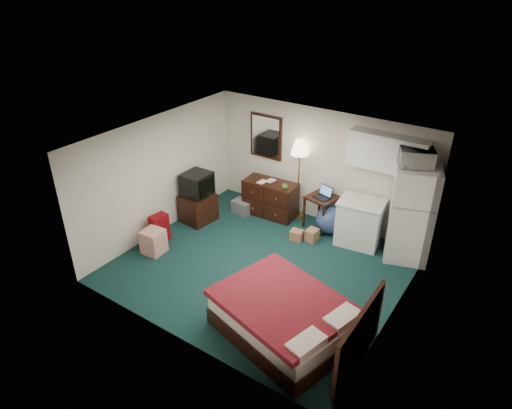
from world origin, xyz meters
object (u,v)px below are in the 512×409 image
Objects in this scene: floor_lamp at (299,180)px; fridge at (412,213)px; kitchen_counter at (359,223)px; bed at (285,317)px; dresser at (270,198)px; desk at (321,212)px; tv_stand at (198,208)px; suitcase at (160,228)px.

floor_lamp is 2.52m from fridge.
fridge is at bearing -2.54° from kitchen_counter.
fridge reaches higher than bed.
floor_lamp reaches higher than dresser.
floor_lamp is at bearing 22.01° from dresser.
desk is at bearing 122.12° from bed.
desk is 0.94m from kitchen_counter.
desk is 1.96m from fridge.
tv_stand is 1.13× the size of suitcase.
suitcase is (-3.48, 0.83, -0.02)m from bed.
dresser is 0.60× the size of bed.
dresser reaches higher than tv_stand.
kitchen_counter is at bearing 40.79° from suitcase.
dresser is at bearing -160.83° from desk.
floor_lamp reaches higher than kitchen_counter.
bed is at bearing -57.37° from dresser.
fridge is (3.07, 0.10, 0.55)m from dresser.
floor_lamp reaches higher than suitcase.
desk is 0.80× the size of kitchen_counter.
dresser is at bearing 172.44° from kitchen_counter.
suitcase is at bearing -124.41° from desk.
kitchen_counter is at bearing 106.14° from bed.
suitcase is at bearing -89.52° from tv_stand.
dresser is 3.74m from bed.
tv_stand is at bearing -139.86° from dresser.
tv_stand is at bearing 92.33° from suitcase.
desk is 0.39× the size of fridge.
kitchen_counter is 1.37× the size of tv_stand.
dresser reaches higher than bed.
bed is 3.32× the size of suitcase.
bed reaches higher than suitcase.
suitcase is at bearing -126.62° from floor_lamp.
bed is (0.08, -3.04, -0.15)m from kitchen_counter.
suitcase is at bearing -178.77° from bed.
kitchen_counter is 1.07m from fridge.
tv_stand is (-2.37, -1.26, -0.06)m from desk.
tv_stand is (-1.17, -1.12, -0.10)m from dresser.
floor_lamp is 2.29m from tv_stand.
bed is at bearing -96.32° from kitchen_counter.
dresser is 0.79m from floor_lamp.
dresser is at bearing 67.59° from suitcase.
dresser reaches higher than desk.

